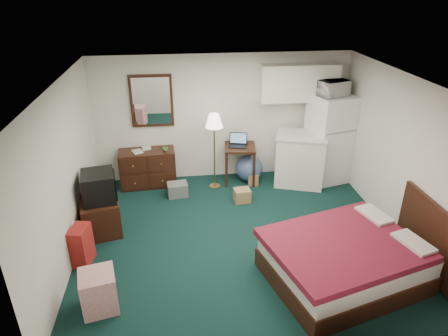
{
  "coord_description": "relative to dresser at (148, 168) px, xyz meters",
  "views": [
    {
      "loc": [
        -0.91,
        -5.24,
        3.77
      ],
      "look_at": [
        -0.18,
        0.53,
        0.98
      ],
      "focal_mm": 32.0,
      "sensor_mm": 36.0,
      "label": 1
    }
  ],
  "objects": [
    {
      "name": "floor",
      "position": [
        1.52,
        -1.98,
        -0.37
      ],
      "size": [
        5.0,
        4.5,
        0.01
      ],
      "primitive_type": "cube",
      "color": "black",
      "rests_on": "ground"
    },
    {
      "name": "ceiling",
      "position": [
        1.52,
        -1.98,
        2.13
      ],
      "size": [
        5.0,
        4.5,
        0.01
      ],
      "primitive_type": "cube",
      "color": "white",
      "rests_on": "walls"
    },
    {
      "name": "walls",
      "position": [
        1.52,
        -1.98,
        0.88
      ],
      "size": [
        5.01,
        4.51,
        2.5
      ],
      "color": "white",
      "rests_on": "floor"
    },
    {
      "name": "mirror",
      "position": [
        0.17,
        0.24,
        1.28
      ],
      "size": [
        0.8,
        0.06,
        1.0
      ],
      "primitive_type": null,
      "color": "white",
      "rests_on": "walls"
    },
    {
      "name": "upper_cabinets",
      "position": [
        2.97,
        0.1,
        1.58
      ],
      "size": [
        1.5,
        0.35,
        0.7
      ],
      "primitive_type": null,
      "color": "white",
      "rests_on": "walls"
    },
    {
      "name": "headboard",
      "position": [
        3.98,
        -3.15,
        0.18
      ],
      "size": [
        0.06,
        1.56,
        1.0
      ],
      "primitive_type": null,
      "color": "#35160E",
      "rests_on": "walls"
    },
    {
      "name": "dresser",
      "position": [
        0.0,
        0.0,
        0.0
      ],
      "size": [
        1.1,
        0.55,
        0.73
      ],
      "primitive_type": null,
      "rotation": [
        0.0,
        0.0,
        0.06
      ],
      "color": "#35160E",
      "rests_on": "floor"
    },
    {
      "name": "floor_lamp",
      "position": [
        1.3,
        -0.24,
        0.39
      ],
      "size": [
        0.37,
        0.37,
        1.5
      ],
      "primitive_type": null,
      "rotation": [
        0.0,
        0.0,
        0.16
      ],
      "color": "tan",
      "rests_on": "floor"
    },
    {
      "name": "desk",
      "position": [
        1.83,
        -0.05,
        0.01
      ],
      "size": [
        0.67,
        0.67,
        0.76
      ],
      "primitive_type": null,
      "rotation": [
        0.0,
        0.0,
        -0.12
      ],
      "color": "#35160E",
      "rests_on": "floor"
    },
    {
      "name": "exercise_ball",
      "position": [
        2.02,
        -0.07,
        -0.1
      ],
      "size": [
        0.55,
        0.55,
        0.54
      ],
      "primitive_type": "sphere",
      "rotation": [
        0.0,
        0.0,
        0.02
      ],
      "color": "#3E5685",
      "rests_on": "floor"
    },
    {
      "name": "kitchen_counter",
      "position": [
        2.99,
        -0.29,
        0.14
      ],
      "size": [
        1.09,
        0.95,
        1.0
      ],
      "primitive_type": null,
      "rotation": [
        0.0,
        0.0,
        -0.33
      ],
      "color": "white",
      "rests_on": "floor"
    },
    {
      "name": "fridge",
      "position": [
        3.58,
        -0.18,
        0.51
      ],
      "size": [
        0.88,
        0.88,
        1.76
      ],
      "primitive_type": null,
      "rotation": [
        0.0,
        0.0,
        0.24
      ],
      "color": "white",
      "rests_on": "floor"
    },
    {
      "name": "bed",
      "position": [
        2.75,
        -3.15,
        -0.06
      ],
      "size": [
        2.26,
        1.96,
        0.62
      ],
      "primitive_type": null,
      "rotation": [
        0.0,
        0.0,
        0.27
      ],
      "color": "#5B0D15",
      "rests_on": "floor"
    },
    {
      "name": "tv_stand",
      "position": [
        -0.69,
        -1.58,
        -0.08
      ],
      "size": [
        0.72,
        0.76,
        0.58
      ],
      "primitive_type": null,
      "rotation": [
        0.0,
        0.0,
        0.25
      ],
      "color": "#35160E",
      "rests_on": "floor"
    },
    {
      "name": "suitcase",
      "position": [
        -0.84,
        -2.33,
        -0.07
      ],
      "size": [
        0.29,
        0.4,
        0.59
      ],
      "primitive_type": null,
      "rotation": [
        0.0,
        0.0,
        -0.2
      ],
      "color": "maroon",
      "rests_on": "floor"
    },
    {
      "name": "retail_box",
      "position": [
        -0.46,
        -3.28,
        -0.1
      ],
      "size": [
        0.5,
        0.5,
        0.53
      ],
      "primitive_type": null,
      "rotation": [
        0.0,
        0.0,
        0.21
      ],
      "color": "silver",
      "rests_on": "floor"
    },
    {
      "name": "file_bin",
      "position": [
        0.56,
        -0.52,
        -0.24
      ],
      "size": [
        0.4,
        0.31,
        0.26
      ],
      "primitive_type": null,
      "rotation": [
        0.0,
        0.0,
        0.1
      ],
      "color": "slate",
      "rests_on": "floor"
    },
    {
      "name": "cardboard_box_a",
      "position": [
        1.74,
        -0.88,
        -0.24
      ],
      "size": [
        0.31,
        0.27,
        0.24
      ],
      "primitive_type": null,
      "rotation": [
        0.0,
        0.0,
        0.08
      ],
      "color": "#977948",
      "rests_on": "floor"
    },
    {
      "name": "cardboard_box_b",
      "position": [
        2.08,
        -0.23,
        -0.25
      ],
      "size": [
        0.23,
        0.26,
        0.23
      ],
      "primitive_type": null,
      "rotation": [
        0.0,
        0.0,
        -0.14
      ],
      "color": "#977948",
      "rests_on": "floor"
    },
    {
      "name": "laptop",
      "position": [
        1.78,
        -0.05,
        0.51
      ],
      "size": [
        0.4,
        0.35,
        0.24
      ],
      "primitive_type": null,
      "rotation": [
        0.0,
        0.0,
        -0.23
      ],
      "color": "black",
      "rests_on": "desk"
    },
    {
      "name": "crt_tv",
      "position": [
        -0.65,
        -1.53,
        0.45
      ],
      "size": [
        0.59,
        0.62,
        0.47
      ],
      "primitive_type": null,
      "rotation": [
        0.0,
        0.0,
        0.17
      ],
      "color": "black",
      "rests_on": "tv_stand"
    },
    {
      "name": "microwave",
      "position": [
        3.53,
        -0.24,
        1.57
      ],
      "size": [
        0.6,
        0.48,
        0.36
      ],
      "primitive_type": "imported",
      "rotation": [
        0.0,
        0.0,
        0.41
      ],
      "color": "white",
      "rests_on": "fridge"
    },
    {
      "name": "book_a",
      "position": [
        -0.24,
        -0.07,
        0.48
      ],
      "size": [
        0.17,
        0.08,
        0.24
      ],
      "primitive_type": "imported",
      "rotation": [
        0.0,
        0.0,
        0.37
      ],
      "color": "#977948",
      "rests_on": "dresser"
    },
    {
      "name": "book_b",
      "position": [
        -0.08,
        0.1,
        0.48
      ],
      "size": [
        0.17,
        0.04,
        0.23
      ],
      "primitive_type": "imported",
      "rotation": [
        0.0,
        0.0,
        0.13
      ],
      "color": "#977948",
      "rests_on": "dresser"
    },
    {
      "name": "mug",
      "position": [
        0.36,
        -0.05,
        0.42
      ],
      "size": [
        0.12,
        0.11,
        0.11
      ],
      "primitive_type": "imported",
      "rotation": [
        0.0,
        0.0,
        0.2
      ],
      "color": "#3D8139",
      "rests_on": "dresser"
    }
  ]
}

